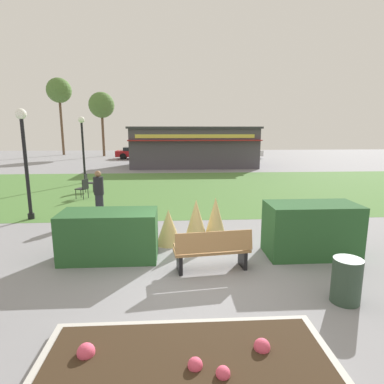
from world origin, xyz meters
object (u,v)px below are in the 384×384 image
object	(u,v)px
lamppost_mid	(25,150)
cafe_chair_east	(88,181)
parked_car_west_slot	(136,152)
parked_car_center_slot	(187,152)
food_kiosk	(193,146)
cafe_chair_west	(83,187)
park_bench	(213,250)
person_strolling	(99,194)
tree_right_bg	(102,105)
trash_bin	(346,281)
tree_left_bg	(59,91)
lamppost_far	(83,141)
parked_car_east_slot	(241,152)

from	to	relation	value
lamppost_mid	cafe_chair_east	size ratio (longest dim) A/B	4.24
parked_car_west_slot	parked_car_center_slot	size ratio (longest dim) A/B	0.99
food_kiosk	cafe_chair_west	xyz separation A→B (m)	(-5.74, -12.44, -1.10)
park_bench	person_strolling	distance (m)	5.69
food_kiosk	tree_right_bg	bearing A→B (deg)	132.82
trash_bin	food_kiosk	size ratio (longest dim) A/B	0.08
park_bench	parked_car_west_slot	world-z (taller)	parked_car_west_slot
parked_car_west_slot	tree_right_bg	size ratio (longest dim) A/B	0.60
trash_bin	person_strolling	bearing A→B (deg)	133.82
cafe_chair_east	tree_left_bg	size ratio (longest dim) A/B	0.10
parked_car_center_slot	park_bench	bearing A→B (deg)	-91.27
cafe_chair_east	trash_bin	bearing A→B (deg)	-55.85
lamppost_far	parked_car_center_slot	distance (m)	16.50
lamppost_far	person_strolling	size ratio (longest dim) A/B	2.23
trash_bin	person_strolling	distance (m)	8.28
parked_car_center_slot	tree_right_bg	size ratio (longest dim) A/B	0.61
park_bench	food_kiosk	world-z (taller)	food_kiosk
lamppost_far	tree_left_bg	xyz separation A→B (m)	(-7.88, 20.49, 4.90)
trash_bin	lamppost_far	bearing A→B (deg)	121.25
lamppost_mid	parked_car_west_slot	size ratio (longest dim) A/B	0.89
lamppost_mid	cafe_chair_west	world-z (taller)	lamppost_mid
lamppost_far	parked_car_east_slot	distance (m)	19.54
food_kiosk	lamppost_mid	bearing A→B (deg)	-113.10
parked_car_west_slot	parked_car_east_slot	distance (m)	11.03
lamppost_far	tree_left_bg	world-z (taller)	tree_left_bg
food_kiosk	tree_right_bg	world-z (taller)	tree_right_bg
tree_left_bg	cafe_chair_west	bearing A→B (deg)	-70.15
lamppost_far	trash_bin	world-z (taller)	lamppost_far
lamppost_mid	person_strolling	size ratio (longest dim) A/B	2.23
cafe_chair_east	person_strolling	world-z (taller)	person_strolling
lamppost_far	park_bench	bearing A→B (deg)	-63.76
cafe_chair_east	person_strolling	xyz separation A→B (m)	(1.63, -4.88, 0.33)
food_kiosk	parked_car_center_slot	xyz separation A→B (m)	(-0.24, 6.93, -0.99)
lamppost_far	person_strolling	distance (m)	8.16
lamppost_mid	tree_left_bg	bearing A→B (deg)	105.91
park_bench	cafe_chair_west	xyz separation A→B (m)	(-4.89, 7.78, 0.05)
park_bench	tree_right_bg	bearing A→B (deg)	105.88
tree_right_bg	lamppost_mid	bearing A→B (deg)	-83.79
trash_bin	parked_car_center_slot	world-z (taller)	parked_car_center_slot
lamppost_far	food_kiosk	xyz separation A→B (m)	(6.82, 8.11, -0.76)
cafe_chair_east	tree_right_bg	xyz separation A→B (m)	(-3.59, 21.11, 5.06)
trash_bin	tree_left_bg	xyz separation A→B (m)	(-16.12, 34.06, 6.88)
cafe_chair_east	parked_car_west_slot	bearing A→B (deg)	88.60
park_bench	cafe_chair_west	world-z (taller)	park_bench
parked_car_west_slot	park_bench	bearing A→B (deg)	-80.27
lamppost_far	parked_car_west_slot	size ratio (longest dim) A/B	0.89
tree_right_bg	cafe_chair_east	bearing A→B (deg)	-80.36
parked_car_center_slot	lamppost_far	bearing A→B (deg)	-113.62
lamppost_mid	person_strolling	xyz separation A→B (m)	(2.39, -0.02, -1.54)
trash_bin	person_strolling	world-z (taller)	person_strolling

